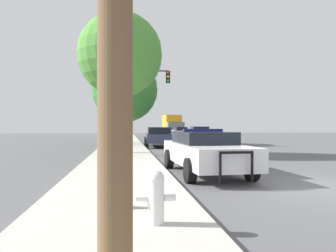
{
  "coord_description": "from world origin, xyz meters",
  "views": [
    {
      "loc": [
        -4.94,
        -7.64,
        1.58
      ],
      "look_at": [
        -1.61,
        17.66,
        1.49
      ],
      "focal_mm": 35.0,
      "sensor_mm": 36.0,
      "label": 1
    }
  ],
  "objects_px": {
    "box_truck": "(172,124)",
    "tree_sidewalk_far": "(129,101)",
    "traffic_light": "(145,92)",
    "tree_sidewalk_mid": "(125,89)",
    "fire_hydrant": "(156,195)",
    "car_background_oncoming": "(200,133)",
    "car_background_midblock": "(159,136)",
    "traffic_cone": "(121,193)",
    "tree_sidewalk_near": "(120,55)",
    "police_car": "(205,151)",
    "car_background_distant": "(180,131)"
  },
  "relations": [
    {
      "from": "traffic_light",
      "to": "car_background_distant",
      "type": "relative_size",
      "value": 1.37
    },
    {
      "from": "car_background_distant",
      "to": "traffic_cone",
      "type": "relative_size",
      "value": 7.82
    },
    {
      "from": "tree_sidewalk_far",
      "to": "tree_sidewalk_near",
      "type": "bearing_deg",
      "value": -91.88
    },
    {
      "from": "box_truck",
      "to": "tree_sidewalk_far",
      "type": "relative_size",
      "value": 1.07
    },
    {
      "from": "fire_hydrant",
      "to": "car_background_oncoming",
      "type": "relative_size",
      "value": 0.17
    },
    {
      "from": "car_background_midblock",
      "to": "tree_sidewalk_mid",
      "type": "height_order",
      "value": "tree_sidewalk_mid"
    },
    {
      "from": "traffic_light",
      "to": "tree_sidewalk_mid",
      "type": "height_order",
      "value": "tree_sidewalk_mid"
    },
    {
      "from": "fire_hydrant",
      "to": "traffic_light",
      "type": "xyz_separation_m",
      "value": [
        1.0,
        19.41,
        3.48
      ]
    },
    {
      "from": "traffic_light",
      "to": "car_background_oncoming",
      "type": "xyz_separation_m",
      "value": [
        5.65,
        6.51,
        -3.27
      ]
    },
    {
      "from": "police_car",
      "to": "car_background_midblock",
      "type": "bearing_deg",
      "value": -92.1
    },
    {
      "from": "car_background_distant",
      "to": "tree_sidewalk_far",
      "type": "relative_size",
      "value": 0.61
    },
    {
      "from": "police_car",
      "to": "car_background_oncoming",
      "type": "relative_size",
      "value": 1.11
    },
    {
      "from": "traffic_cone",
      "to": "box_truck",
      "type": "bearing_deg",
      "value": 80.6
    },
    {
      "from": "car_background_midblock",
      "to": "tree_sidewalk_far",
      "type": "relative_size",
      "value": 0.66
    },
    {
      "from": "tree_sidewalk_near",
      "to": "traffic_cone",
      "type": "bearing_deg",
      "value": -89.05
    },
    {
      "from": "fire_hydrant",
      "to": "box_truck",
      "type": "bearing_deg",
      "value": 81.44
    },
    {
      "from": "tree_sidewalk_far",
      "to": "traffic_cone",
      "type": "xyz_separation_m",
      "value": [
        -0.61,
        -35.66,
        -4.13
      ]
    },
    {
      "from": "car_background_midblock",
      "to": "tree_sidewalk_far",
      "type": "bearing_deg",
      "value": 98.3
    },
    {
      "from": "car_background_midblock",
      "to": "box_truck",
      "type": "bearing_deg",
      "value": 82.22
    },
    {
      "from": "traffic_light",
      "to": "traffic_cone",
      "type": "xyz_separation_m",
      "value": [
        -1.51,
        -18.39,
        -3.63
      ]
    },
    {
      "from": "traffic_light",
      "to": "tree_sidewalk_near",
      "type": "distance_m",
      "value": 7.25
    },
    {
      "from": "car_background_midblock",
      "to": "tree_sidewalk_near",
      "type": "bearing_deg",
      "value": -111.14
    },
    {
      "from": "tree_sidewalk_mid",
      "to": "car_background_distant",
      "type": "bearing_deg",
      "value": 65.62
    },
    {
      "from": "car_background_distant",
      "to": "tree_sidewalk_near",
      "type": "bearing_deg",
      "value": -108.18
    },
    {
      "from": "car_background_midblock",
      "to": "box_truck",
      "type": "distance_m",
      "value": 27.62
    },
    {
      "from": "car_background_midblock",
      "to": "tree_sidewalk_near",
      "type": "relative_size",
      "value": 0.6
    },
    {
      "from": "traffic_light",
      "to": "tree_sidewalk_mid",
      "type": "bearing_deg",
      "value": 120.7
    },
    {
      "from": "car_background_midblock",
      "to": "car_background_distant",
      "type": "height_order",
      "value": "car_background_midblock"
    },
    {
      "from": "fire_hydrant",
      "to": "tree_sidewalk_near",
      "type": "xyz_separation_m",
      "value": [
        -0.7,
        12.46,
        4.68
      ]
    },
    {
      "from": "traffic_cone",
      "to": "tree_sidewalk_far",
      "type": "bearing_deg",
      "value": 89.02
    },
    {
      "from": "tree_sidewalk_far",
      "to": "traffic_cone",
      "type": "relative_size",
      "value": 12.79
    },
    {
      "from": "car_background_midblock",
      "to": "tree_sidewalk_mid",
      "type": "bearing_deg",
      "value": 127.98
    },
    {
      "from": "car_background_distant",
      "to": "traffic_light",
      "type": "bearing_deg",
      "value": -109.2
    },
    {
      "from": "tree_sidewalk_far",
      "to": "traffic_cone",
      "type": "bearing_deg",
      "value": -90.98
    },
    {
      "from": "box_truck",
      "to": "tree_sidewalk_mid",
      "type": "distance_m",
      "value": 25.06
    },
    {
      "from": "car_background_oncoming",
      "to": "traffic_cone",
      "type": "bearing_deg",
      "value": 77.58
    },
    {
      "from": "car_background_oncoming",
      "to": "tree_sidewalk_far",
      "type": "relative_size",
      "value": 0.7
    },
    {
      "from": "car_background_distant",
      "to": "car_background_oncoming",
      "type": "bearing_deg",
      "value": -92.59
    },
    {
      "from": "car_background_midblock",
      "to": "traffic_cone",
      "type": "xyz_separation_m",
      "value": [
        -2.45,
        -17.47,
        -0.36
      ]
    },
    {
      "from": "traffic_light",
      "to": "car_background_distant",
      "type": "xyz_separation_m",
      "value": [
        5.84,
        18.51,
        -3.33
      ]
    },
    {
      "from": "tree_sidewalk_far",
      "to": "tree_sidewalk_mid",
      "type": "height_order",
      "value": "tree_sidewalk_mid"
    },
    {
      "from": "car_background_midblock",
      "to": "car_background_distant",
      "type": "xyz_separation_m",
      "value": [
        4.89,
        19.43,
        -0.06
      ]
    },
    {
      "from": "fire_hydrant",
      "to": "tree_sidewalk_far",
      "type": "distance_m",
      "value": 36.89
    },
    {
      "from": "car_background_distant",
      "to": "car_background_oncoming",
      "type": "xyz_separation_m",
      "value": [
        -0.19,
        -12.0,
        0.06
      ]
    },
    {
      "from": "car_background_midblock",
      "to": "traffic_cone",
      "type": "height_order",
      "value": "car_background_midblock"
    },
    {
      "from": "police_car",
      "to": "traffic_light",
      "type": "relative_size",
      "value": 0.93
    },
    {
      "from": "police_car",
      "to": "traffic_cone",
      "type": "relative_size",
      "value": 9.91
    },
    {
      "from": "car_background_oncoming",
      "to": "traffic_cone",
      "type": "height_order",
      "value": "car_background_oncoming"
    },
    {
      "from": "traffic_light",
      "to": "traffic_cone",
      "type": "height_order",
      "value": "traffic_light"
    },
    {
      "from": "car_background_oncoming",
      "to": "tree_sidewalk_near",
      "type": "xyz_separation_m",
      "value": [
        -7.35,
        -13.45,
        4.48
      ]
    }
  ]
}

